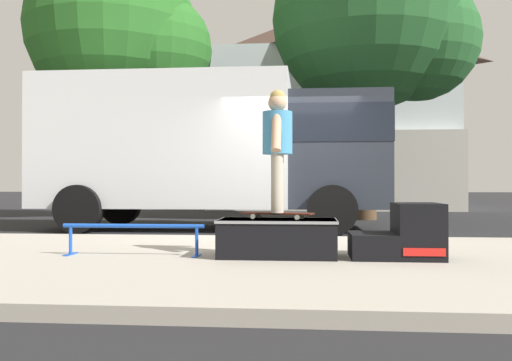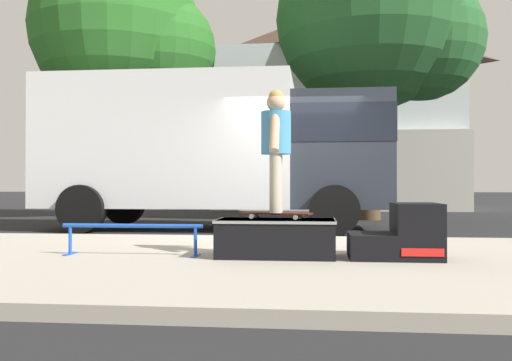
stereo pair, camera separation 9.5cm
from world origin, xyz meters
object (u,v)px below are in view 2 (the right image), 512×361
object	(u,v)px
skater_kid	(276,140)
street_tree_neighbour	(380,23)
skateboard	(276,214)
box_truck	(217,146)
kicker_ramp	(402,235)
skate_box	(276,237)
street_tree_main	(126,35)
grind_rail	(132,231)

from	to	relation	value
skater_kid	street_tree_neighbour	xyz separation A→B (m)	(2.12, 8.57, 3.73)
skateboard	box_truck	world-z (taller)	box_truck
kicker_ramp	skater_kid	size ratio (longest dim) A/B	0.70
skate_box	kicker_ramp	distance (m)	1.33
street_tree_main	street_tree_neighbour	distance (m)	6.81
box_truck	skate_box	bearing A→B (deg)	-73.23
street_tree_main	grind_rail	bearing A→B (deg)	-70.14
skate_box	kicker_ramp	world-z (taller)	kicker_ramp
grind_rail	street_tree_main	xyz separation A→B (m)	(-3.11, 8.62, 4.59)
box_truck	street_tree_main	world-z (taller)	street_tree_main
skate_box	skater_kid	distance (m)	1.04
skater_kid	skate_box	bearing A→B (deg)	-84.61
skateboard	street_tree_neighbour	bearing A→B (deg)	76.08
box_truck	street_tree_neighbour	bearing A→B (deg)	43.13
skateboard	street_tree_neighbour	size ratio (longest dim) A/B	0.10
street_tree_main	street_tree_neighbour	size ratio (longest dim) A/B	0.96
kicker_ramp	box_truck	size ratio (longest dim) A/B	0.14
skater_kid	grind_rail	bearing A→B (deg)	-176.36
kicker_ramp	grind_rail	size ratio (longest dim) A/B	0.60
skate_box	skater_kid	xyz separation A→B (m)	(-0.00, 0.05, 1.04)
skater_kid	street_tree_main	distance (m)	10.37
kicker_ramp	street_tree_main	world-z (taller)	street_tree_main
kicker_ramp	street_tree_main	size ratio (longest dim) A/B	0.13
street_tree_main	kicker_ramp	bearing A→B (deg)	-54.93
kicker_ramp	skateboard	world-z (taller)	kicker_ramp
skate_box	skateboard	xyz separation A→B (m)	(-0.00, 0.05, 0.24)
kicker_ramp	skateboard	size ratio (longest dim) A/B	1.16
skater_kid	box_truck	bearing A→B (deg)	106.88
skateboard	kicker_ramp	bearing A→B (deg)	-2.24
skateboard	street_tree_neighbour	xyz separation A→B (m)	(2.12, 8.57, 4.52)
skater_kid	street_tree_neighbour	size ratio (longest dim) A/B	0.17
skate_box	street_tree_neighbour	xyz separation A→B (m)	(2.12, 8.62, 4.77)
skateboard	box_truck	distance (m)	5.47
grind_rail	street_tree_neighbour	bearing A→B (deg)	66.90
street_tree_main	skate_box	bearing A→B (deg)	-61.30
skater_kid	kicker_ramp	bearing A→B (deg)	-2.24
kicker_ramp	skater_kid	world-z (taller)	skater_kid
skater_kid	street_tree_neighbour	distance (m)	9.58
grind_rail	street_tree_neighbour	size ratio (longest dim) A/B	0.20
skateboard	box_truck	xyz separation A→B (m)	(-1.55, 5.12, 1.12)
skateboard	street_tree_main	world-z (taller)	street_tree_main
skate_box	grind_rail	xyz separation A→B (m)	(-1.58, -0.05, 0.05)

